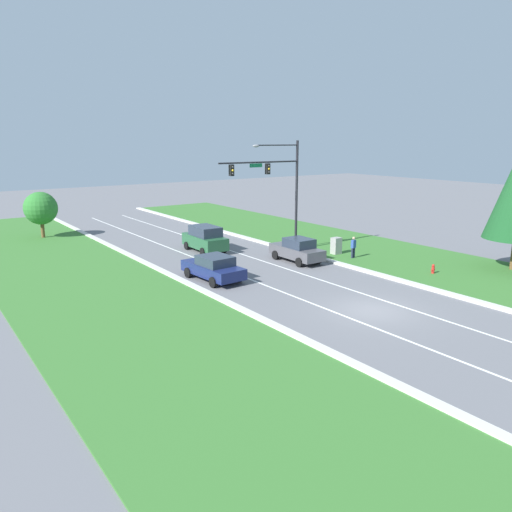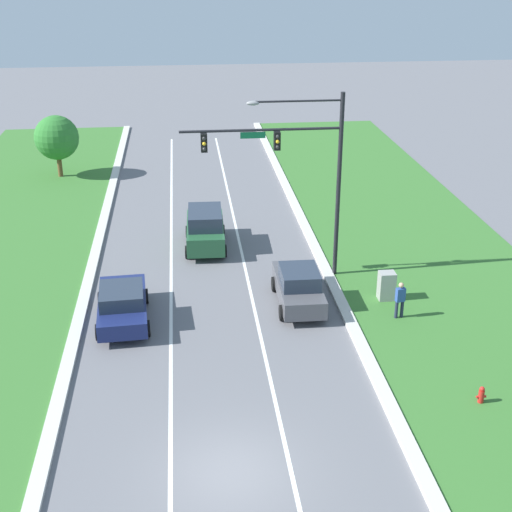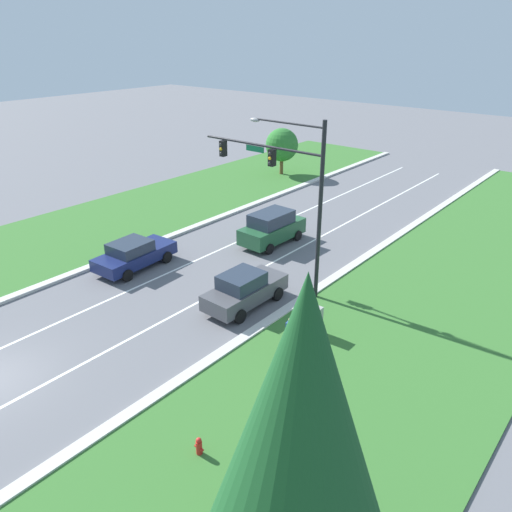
# 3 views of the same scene
# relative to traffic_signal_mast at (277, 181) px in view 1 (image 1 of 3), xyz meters

# --- Properties ---
(ground_plane) EXTENTS (160.00, 160.00, 0.00)m
(ground_plane) POSITION_rel_traffic_signal_mast_xyz_m (-4.04, -13.39, -5.72)
(ground_plane) COLOR slate
(curb_strip_right) EXTENTS (0.50, 90.00, 0.15)m
(curb_strip_right) POSITION_rel_traffic_signal_mast_xyz_m (1.61, -13.39, -5.64)
(curb_strip_right) COLOR beige
(curb_strip_right) RESTS_ON ground_plane
(curb_strip_left) EXTENTS (0.50, 90.00, 0.15)m
(curb_strip_left) POSITION_rel_traffic_signal_mast_xyz_m (-9.69, -13.39, -5.64)
(curb_strip_left) COLOR beige
(curb_strip_left) RESTS_ON ground_plane
(grass_verge_right) EXTENTS (10.00, 90.00, 0.08)m
(grass_verge_right) POSITION_rel_traffic_signal_mast_xyz_m (6.86, -13.39, -5.68)
(grass_verge_right) COLOR #38702D
(grass_verge_right) RESTS_ON ground_plane
(grass_verge_left) EXTENTS (10.00, 90.00, 0.08)m
(grass_verge_left) POSITION_rel_traffic_signal_mast_xyz_m (-14.94, -13.39, -5.68)
(grass_verge_left) COLOR #38702D
(grass_verge_left) RESTS_ON ground_plane
(lane_stripe_inner_left) EXTENTS (0.14, 81.00, 0.01)m
(lane_stripe_inner_left) POSITION_rel_traffic_signal_mast_xyz_m (-5.84, -13.39, -5.72)
(lane_stripe_inner_left) COLOR white
(lane_stripe_inner_left) RESTS_ON ground_plane
(lane_stripe_inner_right) EXTENTS (0.14, 81.00, 0.01)m
(lane_stripe_inner_right) POSITION_rel_traffic_signal_mast_xyz_m (-2.24, -13.39, -5.72)
(lane_stripe_inner_right) COLOR white
(lane_stripe_inner_right) RESTS_ON ground_plane
(traffic_signal_mast) EXTENTS (7.21, 0.41, 8.70)m
(traffic_signal_mast) POSITION_rel_traffic_signal_mast_xyz_m (0.00, 0.00, 0.00)
(traffic_signal_mast) COLOR black
(traffic_signal_mast) RESTS_ON ground_plane
(graphite_sedan) EXTENTS (2.03, 4.50, 1.77)m
(graphite_sedan) POSITION_rel_traffic_signal_mast_xyz_m (-0.28, -2.83, -4.84)
(graphite_sedan) COLOR #4C4C51
(graphite_sedan) RESTS_ON ground_plane
(forest_suv) EXTENTS (2.19, 4.56, 2.06)m
(forest_suv) POSITION_rel_traffic_signal_mast_xyz_m (-4.04, 4.13, -4.68)
(forest_suv) COLOR #235633
(forest_suv) RESTS_ON ground_plane
(navy_sedan) EXTENTS (2.36, 4.78, 1.61)m
(navy_sedan) POSITION_rel_traffic_signal_mast_xyz_m (-7.81, -3.54, -4.90)
(navy_sedan) COLOR navy
(navy_sedan) RESTS_ON ground_plane
(utility_cabinet) EXTENTS (0.70, 0.60, 1.36)m
(utility_cabinet) POSITION_rel_traffic_signal_mast_xyz_m (3.65, -2.85, -5.04)
(utility_cabinet) COLOR #9E9E99
(utility_cabinet) RESTS_ON ground_plane
(pedestrian) EXTENTS (0.42, 0.29, 1.69)m
(pedestrian) POSITION_rel_traffic_signal_mast_xyz_m (3.72, -4.58, -4.78)
(pedestrian) COLOR #232842
(pedestrian) RESTS_ON ground_plane
(fire_hydrant) EXTENTS (0.34, 0.20, 0.70)m
(fire_hydrant) POSITION_rel_traffic_signal_mast_xyz_m (4.75, -10.83, -5.38)
(fire_hydrant) COLOR red
(fire_hydrant) RESTS_ON ground_plane
(oak_near_left_tree) EXTENTS (2.94, 2.94, 4.22)m
(oak_near_left_tree) POSITION_rel_traffic_signal_mast_xyz_m (-13.32, 17.46, -2.98)
(oak_near_left_tree) COLOR brown
(oak_near_left_tree) RESTS_ON ground_plane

